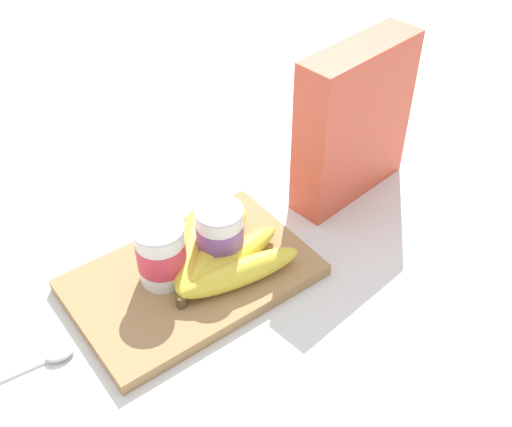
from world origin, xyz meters
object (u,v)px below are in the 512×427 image
at_px(yogurt_cup_front, 161,253).
at_px(cutting_board, 192,278).
at_px(cereal_box, 354,123).
at_px(spoon, 38,363).
at_px(banana_bunch, 217,257).
at_px(yogurt_cup_back, 219,234).

bearing_deg(yogurt_cup_front, cutting_board, -26.41).
distance_m(cereal_box, spoon, 0.55).
height_order(cereal_box, banana_bunch, cereal_box).
distance_m(cutting_board, banana_bunch, 0.05).
distance_m(cereal_box, yogurt_cup_back, 0.27).
xyz_separation_m(yogurt_cup_front, yogurt_cup_back, (0.08, -0.01, -0.00)).
height_order(cutting_board, yogurt_cup_back, yogurt_cup_back).
height_order(cutting_board, yogurt_cup_front, yogurt_cup_front).
bearing_deg(yogurt_cup_back, cutting_board, -176.98).
relative_size(yogurt_cup_front, yogurt_cup_back, 1.02).
height_order(cutting_board, spoon, cutting_board).
bearing_deg(cereal_box, banana_bunch, -179.35).
distance_m(yogurt_cup_front, spoon, 0.20).
xyz_separation_m(cutting_board, banana_bunch, (0.04, -0.01, 0.03)).
relative_size(cereal_box, banana_bunch, 1.29).
relative_size(cutting_board, cereal_box, 1.30).
bearing_deg(yogurt_cup_front, cereal_box, 1.67).
distance_m(banana_bunch, spoon, 0.26).
bearing_deg(spoon, yogurt_cup_front, 6.23).
bearing_deg(banana_bunch, spoon, 178.56).
height_order(yogurt_cup_back, banana_bunch, yogurt_cup_back).
height_order(cereal_box, spoon, cereal_box).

